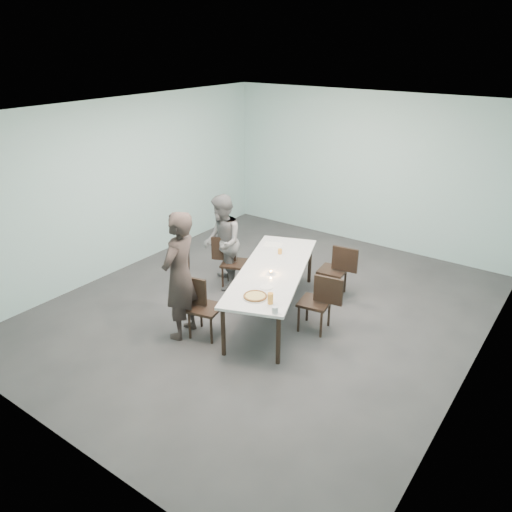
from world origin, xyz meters
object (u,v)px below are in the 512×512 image
Objects in this scene: diner_far at (222,242)px; side_plate at (266,287)px; water_tumbler at (275,310)px; beer_glass at (270,298)px; tealight at (271,273)px; chair_near_right at (320,299)px; chair_far_right at (338,268)px; chair_near_left at (200,303)px; amber_tumbler at (280,251)px; pizza at (255,296)px; diner_near at (180,276)px; chair_far_left at (230,259)px; table at (272,273)px.

diner_far reaches higher than side_plate.
water_tumbler is (1.94, -1.34, -0.00)m from diner_far.
beer_glass is 2.68× the size of tealight.
chair_near_right is 1.09m from water_tumbler.
chair_far_right is at bearing 95.57° from water_tumbler.
chair_near_left is 9.67× the size of water_tumbler.
water_tumbler reaches higher than side_plate.
chair_near_left reaches higher than tealight.
tealight is 0.70× the size of amber_tumbler.
chair_near_left is 0.87m from pizza.
chair_far_right is 5.80× the size of beer_glass.
side_plate is 1.19m from amber_tumbler.
chair_near_left is 0.47× the size of diner_near.
chair_far_right is at bearing 80.64° from side_plate.
beer_glass is (1.75, -1.17, 0.03)m from diner_far.
amber_tumbler is (-0.75, -0.55, 0.29)m from chair_far_right.
chair_near_right is 0.97m from beer_glass.
amber_tumbler is (0.86, 0.19, 0.29)m from chair_far_left.
tealight is (1.27, -0.45, -0.03)m from diner_far.
amber_tumbler is at bearing -36.62° from chair_near_right.
water_tumbler is (1.24, 0.01, 0.29)m from chair_near_left.
diner_near reaches higher than chair_far_left.
diner_far is (-1.73, -0.80, 0.30)m from chair_far_right.
side_plate is (0.25, -0.53, 0.06)m from table.
chair_near_left and chair_near_right have the same top height.
pizza is 1.89× the size of side_plate.
pizza is (-0.51, -0.86, 0.27)m from chair_near_right.
water_tumbler is at bearing 88.35° from chair_far_right.
amber_tumbler is at bearing 113.09° from tealight.
chair_far_left is 15.54× the size of tealight.
table is 8.09× the size of pizza.
amber_tumbler is at bearing 60.93° from diner_far.
diner_near reaches higher than amber_tumbler.
table is 15.28× the size of side_plate.
diner_far is (-2.01, 0.29, 0.30)m from chair_near_right.
chair_near_left is at bearing 115.15° from diner_near.
tealight reaches higher than pizza.
diner_near is at bearing -165.33° from beer_glass.
table is at bearing -8.45° from chair_near_right.
diner_far reaches higher than pizza.
chair_far_left is 0.93m from amber_tumbler.
chair_near_left is at bearing -115.68° from table.
chair_far_left is 10.88× the size of amber_tumbler.
diner_near is at bearing -98.71° from chair_far_left.
chair_near_right reaches higher than side_plate.
chair_near_left is 4.83× the size of side_plate.
chair_near_left is 1.11m from tealight.
chair_near_right is at bearing 38.27° from diner_far.
diner_far is at bearing 146.20° from beer_glass.
side_plate is (0.76, 0.52, 0.25)m from chair_near_left.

